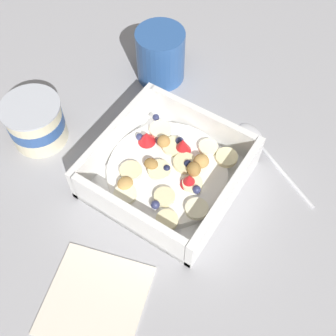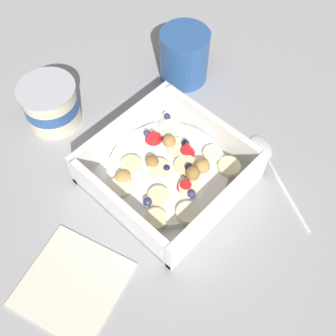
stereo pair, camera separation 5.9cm
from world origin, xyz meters
name	(u,v)px [view 1 (the left image)]	position (x,y,z in m)	size (l,w,h in m)	color
ground_plane	(173,171)	(0.00, 0.00, 0.00)	(2.40, 2.40, 0.00)	#9E9EA3
fruit_bowl	(169,172)	(-0.01, 0.00, 0.02)	(0.20, 0.20, 0.06)	white
spoon	(261,145)	(0.11, -0.09, 0.00)	(0.10, 0.16, 0.01)	silver
yogurt_cup	(36,122)	(-0.06, 0.21, 0.04)	(0.09, 0.09, 0.07)	beige
coffee_mug	(161,55)	(0.16, 0.12, 0.05)	(0.11, 0.08, 0.09)	#2D5699
folded_napkin	(95,299)	(-0.21, -0.02, 0.00)	(0.12, 0.12, 0.01)	silver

